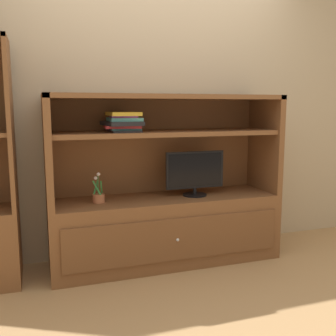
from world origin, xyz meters
The scene contains 6 objects.
ground_plane centered at (0.00, 0.00, 0.00)m, with size 8.00×8.00×0.00m, color tan.
painted_rear_wall centered at (0.00, 0.75, 1.40)m, with size 6.00×0.10×2.80m, color tan.
media_console centered at (0.00, 0.41, 0.44)m, with size 1.90×0.56×1.39m.
tv_monitor centered at (0.25, 0.37, 0.75)m, with size 0.51×0.20×0.37m.
potted_plant centered at (-0.56, 0.39, 0.60)m, with size 0.10×0.10×0.24m.
magazine_stack centered at (-0.35, 0.40, 1.18)m, with size 0.30×0.36×0.15m.
Camera 1 is at (-1.00, -2.60, 1.29)m, focal length 41.75 mm.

